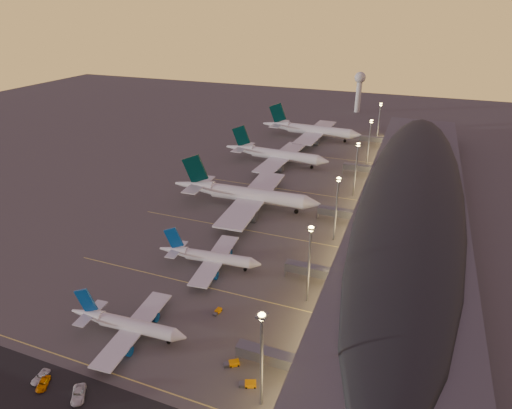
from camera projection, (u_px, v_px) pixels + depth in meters
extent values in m
plane|color=#474441|center=(202.00, 276.00, 142.71)|extent=(700.00, 700.00, 0.00)
cylinder|color=silver|center=(137.00, 327.00, 115.49)|extent=(22.06, 5.18, 3.72)
cone|color=silver|center=(180.00, 336.00, 112.09)|extent=(3.77, 3.95, 3.72)
cone|color=silver|center=(87.00, 314.00, 119.54)|extent=(10.10, 4.37, 3.72)
cube|color=silver|center=(134.00, 328.00, 116.05)|extent=(8.43, 31.69, 0.41)
cylinder|color=navy|center=(150.00, 316.00, 122.35)|extent=(5.11, 3.12, 2.79)
cylinder|color=navy|center=(123.00, 350.00, 110.44)|extent=(5.11, 3.12, 2.79)
cube|color=navy|center=(86.00, 300.00, 117.35)|extent=(6.84, 1.01, 8.07)
cube|color=silver|center=(91.00, 313.00, 118.98)|extent=(4.27, 11.49, 0.26)
cylinder|color=black|center=(169.00, 341.00, 114.14)|extent=(0.32, 0.32, 1.47)
cylinder|color=black|center=(169.00, 342.00, 114.23)|extent=(1.08, 0.72, 1.04)
cylinder|color=black|center=(138.00, 327.00, 119.32)|extent=(0.32, 0.32, 1.47)
cylinder|color=black|center=(138.00, 327.00, 119.41)|extent=(1.08, 0.72, 1.04)
cylinder|color=black|center=(128.00, 339.00, 114.82)|extent=(0.32, 0.32, 1.47)
cylinder|color=black|center=(128.00, 340.00, 114.91)|extent=(1.08, 0.72, 1.04)
cylinder|color=silver|center=(218.00, 258.00, 146.28)|extent=(23.21, 6.18, 3.90)
cone|color=silver|center=(256.00, 264.00, 143.09)|extent=(4.07, 4.25, 3.90)
cone|color=silver|center=(173.00, 250.00, 150.05)|extent=(10.69, 4.92, 3.90)
cube|color=silver|center=(215.00, 259.00, 146.83)|extent=(9.91, 33.38, 0.43)
cylinder|color=navy|center=(224.00, 252.00, 153.53)|extent=(5.44, 3.43, 2.93)
cylinder|color=navy|center=(210.00, 275.00, 140.91)|extent=(5.44, 3.43, 2.93)
cube|color=navy|center=(174.00, 238.00, 147.77)|extent=(7.17, 1.30, 8.47)
cube|color=silver|center=(177.00, 249.00, 149.50)|extent=(4.86, 12.15, 0.27)
cylinder|color=black|center=(245.00, 269.00, 145.13)|extent=(0.34, 0.34, 1.54)
cylinder|color=black|center=(245.00, 270.00, 145.23)|extent=(1.16, 0.79, 1.09)
cylinder|color=black|center=(216.00, 260.00, 150.26)|extent=(0.34, 0.34, 1.54)
cylinder|color=black|center=(216.00, 260.00, 150.36)|extent=(1.16, 0.79, 1.09)
cylinder|color=black|center=(211.00, 268.00, 145.50)|extent=(0.34, 0.34, 1.54)
cylinder|color=black|center=(211.00, 269.00, 145.59)|extent=(1.16, 0.79, 1.09)
cylinder|color=silver|center=(257.00, 196.00, 188.08)|extent=(42.48, 8.17, 6.39)
cone|color=silver|center=(312.00, 203.00, 180.98)|extent=(7.08, 6.67, 6.39)
cone|color=silver|center=(194.00, 186.00, 196.61)|extent=(19.33, 7.19, 6.39)
cube|color=silver|center=(253.00, 198.00, 189.15)|extent=(14.86, 62.22, 0.70)
cylinder|color=#5B5D63|center=(265.00, 191.00, 201.32)|extent=(9.73, 5.19, 4.79)
cylinder|color=#5B5D63|center=(246.00, 215.00, 178.03)|extent=(9.73, 5.19, 4.79)
cube|color=black|center=(195.00, 169.00, 192.82)|extent=(12.63, 1.49, 14.18)
cube|color=silver|center=(199.00, 184.00, 195.53)|extent=(7.75, 22.50, 0.45)
cylinder|color=black|center=(296.00, 211.00, 184.85)|extent=(0.53, 0.53, 2.56)
cylinder|color=black|center=(296.00, 211.00, 185.02)|extent=(1.83, 1.19, 1.79)
cylinder|color=black|center=(253.00, 200.00, 194.80)|extent=(0.53, 0.53, 2.56)
cylinder|color=black|center=(253.00, 201.00, 194.97)|extent=(1.83, 1.19, 1.79)
cylinder|color=black|center=(247.00, 208.00, 187.14)|extent=(0.53, 0.53, 2.56)
cylinder|color=black|center=(247.00, 209.00, 187.30)|extent=(1.83, 1.19, 1.79)
cylinder|color=silver|center=(285.00, 156.00, 239.45)|extent=(38.61, 7.90, 5.80)
cone|color=silver|center=(323.00, 161.00, 231.19)|extent=(6.49, 6.13, 5.80)
cone|color=silver|center=(240.00, 148.00, 249.47)|extent=(17.61, 6.74, 5.80)
cube|color=silver|center=(281.00, 157.00, 240.57)|extent=(14.20, 56.58, 0.64)
cylinder|color=#5B5D63|center=(291.00, 154.00, 251.12)|extent=(8.89, 4.82, 4.35)
cylinder|color=#5B5D63|center=(275.00, 167.00, 230.77)|extent=(8.89, 4.82, 4.35)
cube|color=black|center=(241.00, 136.00, 245.96)|extent=(11.47, 1.50, 12.87)
cube|color=silver|center=(243.00, 147.00, 248.32)|extent=(7.29, 20.49, 0.41)
cylinder|color=black|center=(312.00, 167.00, 235.20)|extent=(0.49, 0.49, 2.32)
cylinder|color=black|center=(312.00, 167.00, 235.35)|extent=(1.68, 1.10, 1.62)
cylinder|color=black|center=(282.00, 160.00, 245.67)|extent=(0.49, 0.49, 2.32)
cylinder|color=black|center=(282.00, 160.00, 245.82)|extent=(1.68, 1.10, 1.62)
cylinder|color=black|center=(277.00, 164.00, 238.98)|extent=(0.49, 0.49, 2.32)
cylinder|color=black|center=(277.00, 165.00, 239.13)|extent=(1.68, 1.10, 1.62)
cylinder|color=silver|center=(319.00, 131.00, 284.43)|extent=(42.56, 8.44, 6.40)
cone|color=silver|center=(356.00, 135.00, 275.44)|extent=(7.12, 6.72, 6.40)
cone|color=silver|center=(276.00, 125.00, 295.31)|extent=(19.39, 7.32, 6.40)
cube|color=silver|center=(316.00, 132.00, 285.65)|extent=(15.27, 62.35, 0.70)
cylinder|color=#5B5D63|center=(323.00, 130.00, 297.33)|extent=(9.77, 5.26, 4.80)
cylinder|color=#5B5D63|center=(312.00, 141.00, 274.82)|extent=(9.77, 5.26, 4.80)
cube|color=black|center=(278.00, 113.00, 291.44)|extent=(12.65, 1.57, 14.19)
cube|color=silver|center=(279.00, 124.00, 294.06)|extent=(7.90, 22.56, 0.45)
cylinder|color=black|center=(345.00, 140.00, 279.84)|extent=(0.54, 0.54, 2.56)
cylinder|color=black|center=(345.00, 141.00, 280.00)|extent=(1.84, 1.20, 1.79)
cylinder|color=black|center=(316.00, 135.00, 291.29)|extent=(0.54, 0.54, 2.56)
cylinder|color=black|center=(316.00, 135.00, 291.45)|extent=(1.84, 1.20, 1.79)
cylinder|color=black|center=(312.00, 138.00, 283.88)|extent=(0.54, 0.54, 2.56)
cylinder|color=black|center=(312.00, 139.00, 284.04)|extent=(1.84, 1.20, 1.79)
cube|color=#4D4D52|center=(411.00, 203.00, 181.20)|extent=(40.00, 255.00, 12.00)
ellipsoid|color=black|center=(413.00, 190.00, 178.64)|extent=(39.00, 253.00, 10.92)
cube|color=#FFC967|center=(363.00, 198.00, 188.19)|extent=(0.40, 244.80, 8.00)
cube|color=#5B5D63|center=(268.00, 356.00, 104.41)|extent=(16.00, 3.20, 3.00)
cylinder|color=slate|center=(238.00, 354.00, 107.99)|extent=(0.70, 0.70, 4.40)
cube|color=#5B5D63|center=(309.00, 270.00, 138.18)|extent=(16.00, 3.20, 3.00)
cylinder|color=slate|center=(286.00, 271.00, 141.76)|extent=(0.70, 0.70, 4.40)
cube|color=#5B5D63|center=(337.00, 212.00, 176.17)|extent=(16.00, 3.20, 3.00)
cylinder|color=slate|center=(318.00, 214.00, 179.75)|extent=(0.70, 0.70, 4.40)
cube|color=#5B5D63|center=(359.00, 167.00, 224.28)|extent=(16.00, 3.20, 3.00)
cylinder|color=slate|center=(343.00, 170.00, 227.87)|extent=(0.70, 0.70, 4.40)
cube|color=#5B5D63|center=(372.00, 139.00, 271.56)|extent=(16.00, 3.20, 3.00)
cylinder|color=slate|center=(359.00, 141.00, 275.14)|extent=(0.70, 0.70, 4.40)
cylinder|color=slate|center=(261.00, 363.00, 91.91)|extent=(0.70, 0.70, 25.00)
cube|color=slate|center=(262.00, 316.00, 86.50)|extent=(2.20, 2.20, 0.50)
sphere|color=#FFCF5C|center=(262.00, 317.00, 86.58)|extent=(1.80, 1.80, 1.80)
cylinder|color=slate|center=(309.00, 266.00, 125.68)|extent=(0.70, 0.70, 25.00)
cube|color=slate|center=(311.00, 228.00, 120.26)|extent=(2.20, 2.20, 0.50)
sphere|color=#FFCF5C|center=(311.00, 229.00, 120.35)|extent=(1.80, 1.80, 1.80)
cylinder|color=slate|center=(336.00, 210.00, 159.44)|extent=(0.70, 0.70, 25.00)
cube|color=slate|center=(339.00, 179.00, 154.03)|extent=(2.20, 2.20, 0.50)
sphere|color=#FFCF5C|center=(339.00, 179.00, 154.12)|extent=(1.80, 1.80, 1.80)
cylinder|color=slate|center=(356.00, 171.00, 197.43)|extent=(0.70, 0.70, 25.00)
cube|color=slate|center=(358.00, 144.00, 192.02)|extent=(2.20, 2.20, 0.50)
sphere|color=#FFCF5C|center=(358.00, 145.00, 192.10)|extent=(1.80, 1.80, 1.80)
cylinder|color=slate|center=(369.00, 144.00, 235.42)|extent=(0.70, 0.70, 25.00)
cube|color=slate|center=(372.00, 121.00, 230.01)|extent=(2.20, 2.20, 0.50)
sphere|color=#FFCF5C|center=(371.00, 121.00, 230.09)|extent=(1.80, 1.80, 1.80)
cylinder|color=slate|center=(378.00, 124.00, 273.41)|extent=(0.70, 0.70, 25.00)
cube|color=slate|center=(381.00, 104.00, 268.00)|extent=(2.20, 2.20, 0.50)
sphere|color=#FFCF5C|center=(381.00, 105.00, 268.08)|extent=(1.80, 1.80, 1.80)
cylinder|color=silver|center=(358.00, 96.00, 353.41)|extent=(4.40, 4.40, 26.00)
sphere|color=silver|center=(360.00, 78.00, 347.01)|extent=(9.00, 9.00, 9.00)
cube|color=#D8C659|center=(117.00, 375.00, 104.72)|extent=(90.00, 0.36, 0.00)
cube|color=#D8C659|center=(195.00, 284.00, 138.48)|extent=(90.00, 0.36, 0.00)
cube|color=#D8C659|center=(242.00, 229.00, 172.25)|extent=(90.00, 0.36, 0.00)
cube|color=#D8C659|center=(278.00, 188.00, 210.24)|extent=(90.00, 0.36, 0.00)
cube|color=#D8C659|center=(307.00, 155.00, 256.67)|extent=(90.00, 0.36, 0.00)
cube|color=orange|center=(251.00, 384.00, 101.47)|extent=(3.09, 2.52, 1.22)
cube|color=#5B5D63|center=(242.00, 384.00, 101.54)|extent=(1.97, 1.91, 0.89)
cylinder|color=black|center=(255.00, 382.00, 102.38)|extent=(0.53, 0.36, 0.49)
cylinder|color=black|center=(255.00, 388.00, 100.87)|extent=(0.53, 0.36, 0.49)
cylinder|color=black|center=(246.00, 382.00, 102.38)|extent=(0.53, 0.36, 0.49)
cylinder|color=black|center=(246.00, 388.00, 100.87)|extent=(0.53, 0.36, 0.49)
cube|color=orange|center=(234.00, 363.00, 107.40)|extent=(2.99, 2.72, 1.16)
cube|color=#5B5D63|center=(227.00, 365.00, 107.10)|extent=(1.99, 1.96, 0.85)
cylinder|color=black|center=(237.00, 361.00, 108.44)|extent=(0.49, 0.42, 0.47)
cylinder|color=black|center=(238.00, 366.00, 107.04)|extent=(0.49, 0.42, 0.47)
cylinder|color=black|center=(230.00, 362.00, 108.07)|extent=(0.49, 0.42, 0.47)
cylinder|color=black|center=(231.00, 367.00, 106.67)|extent=(0.49, 0.42, 0.47)
cube|color=orange|center=(234.00, 259.00, 151.15)|extent=(2.77, 1.83, 1.23)
cube|color=#5B5D63|center=(229.00, 258.00, 151.97)|extent=(1.65, 1.54, 0.89)
cylinder|color=black|center=(237.00, 259.00, 151.62)|extent=(0.50, 0.23, 0.49)
cylinder|color=black|center=(235.00, 262.00, 150.24)|extent=(0.50, 0.23, 0.49)
cylinder|color=black|center=(232.00, 258.00, 152.37)|extent=(0.50, 0.23, 0.49)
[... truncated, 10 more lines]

